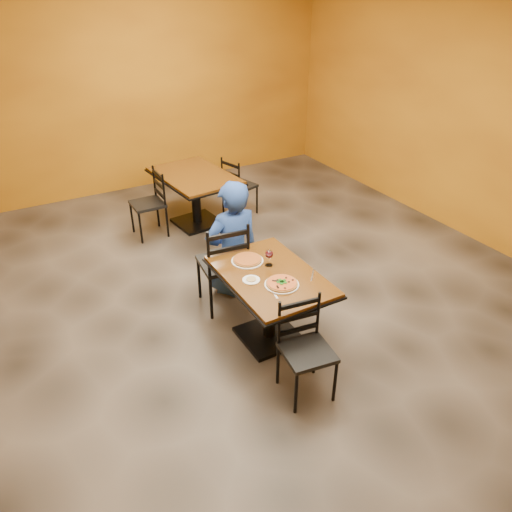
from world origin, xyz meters
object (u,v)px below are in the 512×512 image
chair_second_left (148,204)px  plate_main (282,285)px  table_main (270,291)px  side_plate (251,280)px  chair_main_far (223,263)px  chair_second_right (240,186)px  diner (232,237)px  table_second (195,187)px  chair_main_near (307,353)px  plate_far (247,261)px  pizza_main (282,283)px  pizza_far (247,259)px  wine_glass (269,257)px

chair_second_left → plate_main: chair_second_left is taller
table_main → side_plate: side_plate is taller
chair_main_far → chair_second_right: (1.24, 1.96, -0.07)m
diner → side_plate: diner is taller
diner → plate_main: diner is taller
table_second → chair_second_left: bearing=180.0°
chair_second_right → side_plate: chair_second_right is taller
chair_main_near → plate_far: size_ratio=2.84×
diner → pizza_main: diner is taller
chair_second_left → diner: size_ratio=0.69×
chair_main_near → side_plate: 0.84m
table_second → diner: (-0.30, -1.74, 0.09)m
table_second → chair_main_near: bearing=-98.2°
plate_main → pizza_far: size_ratio=1.11×
chair_main_near → plate_far: (0.03, 1.08, 0.31)m
pizza_main → pizza_far: (-0.07, 0.51, 0.00)m
chair_main_near → plate_main: 0.66m
plate_main → side_plate: 0.28m
table_main → plate_far: bearing=104.0°
plate_far → diner: bearing=75.4°
plate_main → pizza_main: bearing=0.0°
chair_main_near → diner: 1.77m
table_second → pizza_far: pizza_far is taller
table_second → plate_main: 2.95m
table_second → pizza_main: size_ratio=4.97×
plate_main → table_second: bearing=82.1°
pizza_main → plate_far: 0.52m
table_main → pizza_main: size_ratio=4.33×
plate_main → chair_second_left: bearing=95.8°
pizza_main → pizza_far: same height
chair_main_near → side_plate: chair_main_near is taller
table_second → plate_far: size_ratio=4.55×
table_main → chair_second_right: bearing=67.9°
table_main → chair_main_near: chair_main_near is taller
table_main → diner: diner is taller
chair_main_far → pizza_main: bearing=104.3°
table_second → plate_main: size_ratio=4.55×
chair_second_left → pizza_main: bearing=5.4°
table_main → chair_second_right: size_ratio=1.40×
chair_main_far → chair_main_near: bearing=97.8°
pizza_far → table_second: bearing=78.8°
table_main → chair_second_left: chair_second_left is taller
chair_main_near → chair_second_right: bearing=78.7°
chair_second_right → pizza_far: chair_second_right is taller
table_second → table_main: bearing=-98.4°
plate_far → side_plate: bearing=-112.7°
chair_main_far → pizza_far: chair_main_far is taller
chair_main_near → table_main: bearing=90.3°
table_main → pizza_far: 0.38m
chair_second_right → wine_glass: bearing=142.2°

